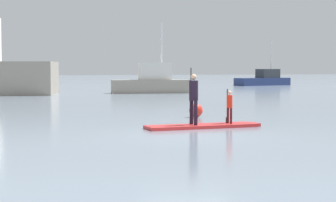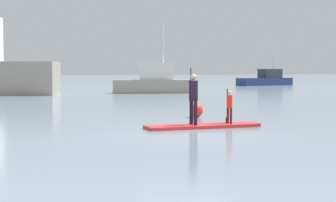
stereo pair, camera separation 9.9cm
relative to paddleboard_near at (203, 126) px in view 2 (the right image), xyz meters
The scene contains 7 objects.
ground_plane 1.94m from the paddleboard_near, 118.43° to the right, with size 240.00×240.00×0.00m, color gray.
paddleboard_near is the anchor object (origin of this frame).
paddler_adult 1.00m from the paddleboard_near, behind, with size 0.31×0.49×1.75m.
paddler_child_solo 1.09m from the paddleboard_near, ahead, with size 0.20×0.37×1.09m.
fishing_boat_green_midground 24.14m from the paddleboard_near, 82.18° to the left, with size 5.64×1.68×5.05m.
motor_boat_small_navy 42.61m from the paddleboard_near, 65.00° to the left, with size 6.30×3.48×4.70m.
mooring_buoy_far 3.74m from the paddleboard_near, 77.70° to the left, with size 0.51×0.51×0.51m, color red.
Camera 2 is at (-4.18, -15.61, 1.88)m, focal length 62.60 mm.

